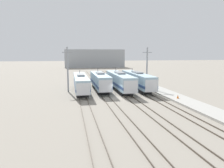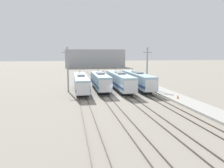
{
  "view_description": "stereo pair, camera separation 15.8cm",
  "coord_description": "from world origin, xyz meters",
  "px_view_note": "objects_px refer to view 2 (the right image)",
  "views": [
    {
      "loc": [
        -8.89,
        -40.38,
        8.54
      ],
      "look_at": [
        -0.73,
        1.94,
        2.39
      ],
      "focal_mm": 35.0,
      "sensor_mm": 36.0,
      "label": 1
    },
    {
      "loc": [
        -8.74,
        -40.41,
        8.54
      ],
      "look_at": [
        -0.73,
        1.94,
        2.39
      ],
      "focal_mm": 35.0,
      "sensor_mm": 36.0,
      "label": 2
    }
  ],
  "objects_px": {
    "locomotive_far_left": "(81,83)",
    "locomotive_center_right": "(120,81)",
    "locomotive_center_left": "(100,81)",
    "locomotive_far_right": "(138,80)",
    "catenary_tower_left": "(68,69)",
    "traffic_cone": "(178,97)",
    "catenary_tower_right": "(147,68)"
  },
  "relations": [
    {
      "from": "locomotive_center_left",
      "to": "traffic_cone",
      "type": "distance_m",
      "value": 17.98
    },
    {
      "from": "locomotive_center_left",
      "to": "traffic_cone",
      "type": "relative_size",
      "value": 23.9
    },
    {
      "from": "locomotive_far_left",
      "to": "locomotive_center_left",
      "type": "bearing_deg",
      "value": 12.08
    },
    {
      "from": "locomotive_center_right",
      "to": "catenary_tower_left",
      "type": "distance_m",
      "value": 12.01
    },
    {
      "from": "locomotive_far_right",
      "to": "catenary_tower_right",
      "type": "height_order",
      "value": "catenary_tower_right"
    },
    {
      "from": "locomotive_far_left",
      "to": "locomotive_center_left",
      "type": "height_order",
      "value": "locomotive_center_left"
    },
    {
      "from": "locomotive_far_right",
      "to": "catenary_tower_left",
      "type": "height_order",
      "value": "catenary_tower_left"
    },
    {
      "from": "locomotive_center_left",
      "to": "locomotive_far_right",
      "type": "distance_m",
      "value": 8.85
    },
    {
      "from": "locomotive_center_right",
      "to": "catenary_tower_left",
      "type": "bearing_deg",
      "value": 175.43
    },
    {
      "from": "locomotive_center_right",
      "to": "traffic_cone",
      "type": "height_order",
      "value": "locomotive_center_right"
    },
    {
      "from": "locomotive_center_right",
      "to": "locomotive_far_right",
      "type": "distance_m",
      "value": 4.48
    },
    {
      "from": "catenary_tower_left",
      "to": "catenary_tower_right",
      "type": "bearing_deg",
      "value": 0.0
    },
    {
      "from": "catenary_tower_right",
      "to": "locomotive_far_left",
      "type": "bearing_deg",
      "value": -176.39
    },
    {
      "from": "locomotive_far_left",
      "to": "locomotive_center_right",
      "type": "xyz_separation_m",
      "value": [
        8.85,
        0.05,
        0.14
      ]
    },
    {
      "from": "locomotive_far_left",
      "to": "traffic_cone",
      "type": "height_order",
      "value": "locomotive_far_left"
    },
    {
      "from": "locomotive_far_right",
      "to": "catenary_tower_left",
      "type": "xyz_separation_m",
      "value": [
        -16.04,
        0.25,
        2.95
      ]
    },
    {
      "from": "locomotive_far_left",
      "to": "locomotive_far_right",
      "type": "height_order",
      "value": "locomotive_far_right"
    },
    {
      "from": "locomotive_center_left",
      "to": "locomotive_far_right",
      "type": "height_order",
      "value": "locomotive_center_left"
    },
    {
      "from": "locomotive_center_right",
      "to": "catenary_tower_right",
      "type": "relative_size",
      "value": 1.93
    },
    {
      "from": "locomotive_center_left",
      "to": "locomotive_center_right",
      "type": "bearing_deg",
      "value": -11.44
    },
    {
      "from": "locomotive_center_left",
      "to": "catenary_tower_right",
      "type": "xyz_separation_m",
      "value": [
        11.13,
        0.03,
        2.96
      ]
    },
    {
      "from": "locomotive_far_left",
      "to": "traffic_cone",
      "type": "distance_m",
      "value": 20.72
    },
    {
      "from": "locomotive_far_left",
      "to": "locomotive_center_right",
      "type": "distance_m",
      "value": 8.85
    },
    {
      "from": "locomotive_far_left",
      "to": "traffic_cone",
      "type": "relative_size",
      "value": 27.53
    },
    {
      "from": "locomotive_center_right",
      "to": "locomotive_far_right",
      "type": "xyz_separation_m",
      "value": [
        4.42,
        0.67,
        -0.02
      ]
    },
    {
      "from": "locomotive_center_left",
      "to": "locomotive_far_left",
      "type": "bearing_deg",
      "value": -167.92
    },
    {
      "from": "traffic_cone",
      "to": "catenary_tower_right",
      "type": "bearing_deg",
      "value": 95.86
    },
    {
      "from": "locomotive_center_right",
      "to": "locomotive_far_left",
      "type": "bearing_deg",
      "value": -179.67
    },
    {
      "from": "locomotive_far_right",
      "to": "catenary_tower_left",
      "type": "relative_size",
      "value": 1.92
    },
    {
      "from": "locomotive_far_left",
      "to": "catenary_tower_right",
      "type": "bearing_deg",
      "value": 3.61
    },
    {
      "from": "locomotive_far_left",
      "to": "locomotive_center_left",
      "type": "xyz_separation_m",
      "value": [
        4.42,
        0.95,
        0.11
      ]
    },
    {
      "from": "catenary_tower_right",
      "to": "traffic_cone",
      "type": "bearing_deg",
      "value": -84.14
    }
  ]
}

